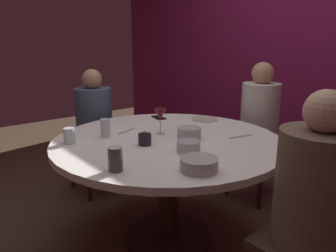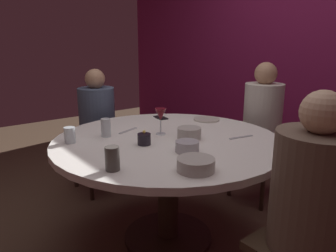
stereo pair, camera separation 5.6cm
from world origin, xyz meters
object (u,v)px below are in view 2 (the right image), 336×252
(cup_by_left_diner, at_px, (106,128))
(cup_by_right_diner, at_px, (112,159))
(wine_glass, at_px, (161,115))
(bowl_small_white, at_px, (196,165))
(dining_table, at_px, (168,158))
(bowl_salad_center, at_px, (189,133))
(seated_diner_left, at_px, (97,116))
(cup_near_candle, at_px, (70,135))
(seated_diner_right, at_px, (313,195))
(cell_phone, at_px, (161,118))
(seated_diner_back, at_px, (262,117))
(candle_holder, at_px, (144,139))
(dinner_plate, at_px, (206,119))
(bowl_serving_large, at_px, (187,146))

(cup_by_left_diner, relative_size, cup_by_right_diner, 1.01)
(wine_glass, height_order, cup_by_left_diner, wine_glass)
(bowl_small_white, bearing_deg, dining_table, 155.54)
(wine_glass, height_order, bowl_small_white, wine_glass)
(wine_glass, bearing_deg, bowl_salad_center, 22.67)
(seated_diner_left, bearing_deg, cup_near_candle, -36.41)
(bowl_salad_center, xyz_separation_m, bowl_small_white, (0.41, -0.33, -0.01))
(bowl_salad_center, distance_m, cup_by_right_diner, 0.65)
(dining_table, distance_m, bowl_small_white, 0.58)
(cup_by_left_diner, height_order, cup_by_right_diner, same)
(seated_diner_right, relative_size, bowl_small_white, 6.26)
(bowl_salad_center, bearing_deg, dining_table, -133.95)
(bowl_small_white, distance_m, cup_by_right_diner, 0.40)
(cell_phone, bearing_deg, wine_glass, -115.27)
(dining_table, height_order, seated_diner_back, seated_diner_back)
(seated_diner_right, height_order, candle_holder, seated_diner_right)
(cup_near_candle, relative_size, cup_by_right_diner, 0.82)
(wine_glass, distance_m, dinner_plate, 0.54)
(seated_diner_left, height_order, cup_by_left_diner, seated_diner_left)
(dinner_plate, bearing_deg, dining_table, -70.17)
(candle_holder, distance_m, wine_glass, 0.26)
(seated_diner_back, distance_m, bowl_small_white, 1.33)
(bowl_serving_large, distance_m, bowl_small_white, 0.27)
(cup_by_right_diner, bearing_deg, cup_near_candle, 179.11)
(cell_phone, height_order, cup_by_left_diner, cup_by_left_diner)
(dining_table, relative_size, seated_diner_left, 1.33)
(seated_diner_right, relative_size, dinner_plate, 5.67)
(seated_diner_back, distance_m, cup_by_left_diner, 1.32)
(dining_table, distance_m, cell_phone, 0.58)
(seated_diner_left, distance_m, cup_by_left_diner, 0.80)
(dining_table, xyz_separation_m, cup_by_right_diner, (0.25, -0.54, 0.19))
(bowl_serving_large, distance_m, cup_by_left_diner, 0.59)
(candle_holder, distance_m, bowl_salad_center, 0.30)
(seated_diner_right, bearing_deg, dinner_plate, -24.92)
(wine_glass, bearing_deg, seated_diner_back, 84.20)
(seated_diner_right, xyz_separation_m, candle_holder, (-0.95, -0.19, 0.05))
(candle_holder, relative_size, cup_by_right_diner, 0.76)
(bowl_small_white, bearing_deg, wine_glass, 157.85)
(seated_diner_right, bearing_deg, candle_holder, 11.62)
(seated_diner_right, distance_m, wine_glass, 1.07)
(dinner_plate, bearing_deg, cup_by_right_diner, -67.46)
(dining_table, height_order, candle_holder, candle_holder)
(seated_diner_left, bearing_deg, candle_holder, -10.73)
(seated_diner_left, relative_size, candle_holder, 12.25)
(dining_table, relative_size, bowl_serving_large, 10.95)
(bowl_salad_center, bearing_deg, seated_diner_back, 95.94)
(seated_diner_back, distance_m, seated_diner_right, 1.39)
(cup_by_right_diner, bearing_deg, dining_table, 115.16)
(candle_holder, distance_m, cup_near_candle, 0.46)
(seated_diner_back, xyz_separation_m, cup_near_candle, (-0.30, -1.52, 0.05))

